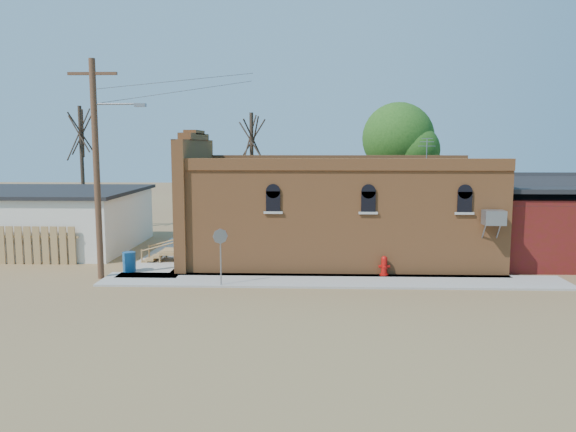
{
  "coord_description": "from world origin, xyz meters",
  "views": [
    {
      "loc": [
        0.46,
        -21.52,
        5.59
      ],
      "look_at": [
        -0.42,
        3.32,
        2.4
      ],
      "focal_mm": 35.0,
      "sensor_mm": 36.0,
      "label": 1
    }
  ],
  "objects_px": {
    "stop_sign": "(220,242)",
    "trash_barrel": "(129,262)",
    "utility_pole": "(98,164)",
    "brick_bar": "(332,212)",
    "fire_hydrant": "(384,266)"
  },
  "relations": [
    {
      "from": "utility_pole",
      "to": "stop_sign",
      "type": "bearing_deg",
      "value": -13.01
    },
    {
      "from": "fire_hydrant",
      "to": "stop_sign",
      "type": "height_order",
      "value": "stop_sign"
    },
    {
      "from": "brick_bar",
      "to": "stop_sign",
      "type": "distance_m",
      "value": 7.18
    },
    {
      "from": "fire_hydrant",
      "to": "stop_sign",
      "type": "distance_m",
      "value": 7.01
    },
    {
      "from": "brick_bar",
      "to": "trash_barrel",
      "type": "height_order",
      "value": "brick_bar"
    },
    {
      "from": "trash_barrel",
      "to": "utility_pole",
      "type": "bearing_deg",
      "value": -131.35
    },
    {
      "from": "brick_bar",
      "to": "stop_sign",
      "type": "relative_size",
      "value": 7.31
    },
    {
      "from": "stop_sign",
      "to": "trash_barrel",
      "type": "relative_size",
      "value": 2.63
    },
    {
      "from": "utility_pole",
      "to": "fire_hydrant",
      "type": "bearing_deg",
      "value": 2.88
    },
    {
      "from": "utility_pole",
      "to": "trash_barrel",
      "type": "distance_m",
      "value": 4.45
    },
    {
      "from": "stop_sign",
      "to": "trash_barrel",
      "type": "distance_m",
      "value": 5.03
    },
    {
      "from": "utility_pole",
      "to": "trash_barrel",
      "type": "relative_size",
      "value": 10.55
    },
    {
      "from": "trash_barrel",
      "to": "fire_hydrant",
      "type": "bearing_deg",
      "value": -1.9
    },
    {
      "from": "brick_bar",
      "to": "stop_sign",
      "type": "height_order",
      "value": "brick_bar"
    },
    {
      "from": "stop_sign",
      "to": "trash_barrel",
      "type": "height_order",
      "value": "stop_sign"
    }
  ]
}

